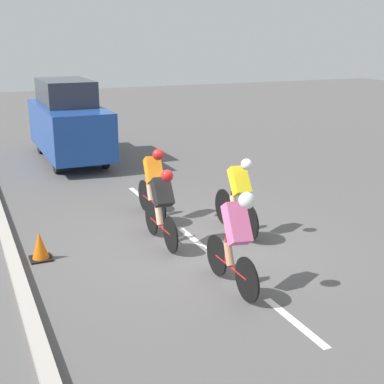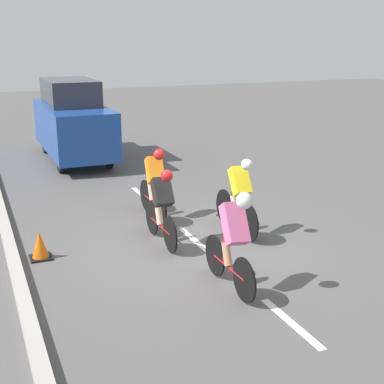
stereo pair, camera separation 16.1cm
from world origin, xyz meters
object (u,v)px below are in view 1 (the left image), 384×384
object	(u,v)px
cyclist_pink	(236,236)
support_car	(68,121)
traffic_cone	(40,246)
cyclist_black	(162,204)
cyclist_orange	(153,181)
cyclist_yellow	(238,194)

from	to	relation	value
cyclist_pink	support_car	xyz separation A→B (m)	(0.45, -9.67, 0.34)
cyclist_pink	traffic_cone	distance (m)	3.45
cyclist_black	support_car	distance (m)	7.55
cyclist_orange	traffic_cone	bearing A→B (deg)	26.81
cyclist_yellow	cyclist_pink	world-z (taller)	cyclist_pink
cyclist_black	support_car	size ratio (longest dim) A/B	0.36
cyclist_pink	cyclist_orange	bearing A→B (deg)	-90.38
cyclist_orange	support_car	distance (m)	6.12
cyclist_orange	traffic_cone	world-z (taller)	cyclist_orange
cyclist_yellow	support_car	bearing A→B (deg)	-77.90
cyclist_yellow	traffic_cone	size ratio (longest dim) A/B	3.47
cyclist_black	cyclist_yellow	size ratio (longest dim) A/B	0.96
cyclist_yellow	cyclist_orange	bearing A→B (deg)	-52.36
cyclist_pink	traffic_cone	world-z (taller)	cyclist_pink
cyclist_black	cyclist_pink	xyz separation A→B (m)	(-0.34, 2.13, 0.08)
cyclist_orange	support_car	bearing A→B (deg)	-85.60
cyclist_orange	traffic_cone	size ratio (longest dim) A/B	3.32
cyclist_pink	cyclist_black	bearing A→B (deg)	-81.03
cyclist_yellow	cyclist_pink	distance (m)	2.39
traffic_cone	support_car	bearing A→B (deg)	-105.45
support_car	cyclist_orange	bearing A→B (deg)	94.40
support_car	traffic_cone	size ratio (longest dim) A/B	9.35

